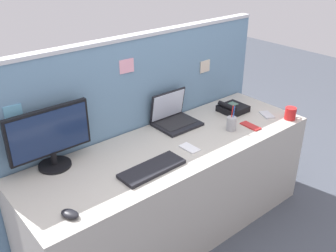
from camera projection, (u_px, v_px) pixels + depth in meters
name	position (u px, v px, depth m)	size (l,w,h in m)	color
ground_plane	(172.00, 228.00, 2.80)	(10.00, 10.00, 0.00)	#424751
desk	(173.00, 189.00, 2.64)	(2.06, 0.67, 0.71)	#ADA89E
cubicle_divider	(139.00, 128.00, 2.75)	(2.19, 0.08, 1.36)	#6084A3
desktop_monitor	(50.00, 136.00, 2.17)	(0.49, 0.19, 0.37)	black
laptop	(173.00, 116.00, 2.74)	(0.30, 0.26, 0.23)	black
desk_phone	(232.00, 108.00, 2.94)	(0.20, 0.18, 0.08)	black
keyboard_main	(152.00, 169.00, 2.22)	(0.41, 0.15, 0.02)	black
computer_mouse_right_hand	(70.00, 214.00, 1.85)	(0.06, 0.10, 0.03)	black
pen_cup	(231.00, 123.00, 2.66)	(0.07, 0.07, 0.18)	#99999E
cell_phone_silver_slab	(267.00, 115.00, 2.89)	(0.07, 0.13, 0.01)	#B7BAC1
cell_phone_white_slab	(190.00, 148.00, 2.44)	(0.07, 0.13, 0.01)	silver
cell_phone_red_case	(251.00, 126.00, 2.72)	(0.06, 0.15, 0.01)	#B22323
coffee_mug	(291.00, 113.00, 2.82)	(0.12, 0.08, 0.09)	red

